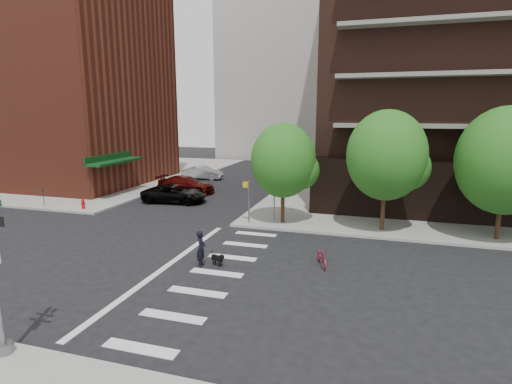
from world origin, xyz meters
TOP-DOWN VIEW (x-y plane):
  - ground at (0.00, 0.00)m, footprint 120.00×120.00m
  - sidewalk_ne at (20.50, 23.50)m, footprint 39.00×33.00m
  - sidewalk_nw at (-24.50, 23.50)m, footprint 31.00×33.00m
  - crosswalk at (2.21, -0.00)m, footprint 3.85×13.00m
  - midrise_nw at (-22.00, 18.00)m, footprint 21.40×15.50m
  - tree_a at (4.00, 8.50)m, footprint 4.00×4.00m
  - tree_b at (10.00, 8.50)m, footprint 4.50×4.50m
  - tree_c at (16.00, 8.50)m, footprint 5.00×5.00m
  - pedestrian_signal at (2.32, 7.92)m, footprint 2.18×0.67m
  - fire_hydrant at (-10.50, 7.80)m, footprint 0.24×0.24m
  - parking_meter at (-14.00, 7.80)m, footprint 0.10×0.08m
  - parked_car_black at (-5.54, 12.17)m, footprint 2.81×5.23m
  - parked_car_maroon at (-6.41, 15.95)m, footprint 2.09×5.11m
  - parked_car_silver at (-8.07, 23.14)m, footprint 1.85×4.37m
  - scooter at (7.30, 2.21)m, footprint 1.13×1.78m
  - dog_walker at (2.01, 0.57)m, footprint 0.68×0.52m
  - dog at (2.73, 0.80)m, footprint 0.69×0.42m

SIDE VIEW (x-z plane):
  - ground at x=0.00m, z-range 0.00..0.00m
  - crosswalk at x=2.21m, z-range 0.00..0.01m
  - sidewalk_ne at x=20.50m, z-range 0.00..0.15m
  - sidewalk_nw at x=-24.50m, z-range 0.00..0.15m
  - dog at x=2.73m, z-range 0.08..0.66m
  - scooter at x=7.30m, z-range 0.00..0.88m
  - fire_hydrant at x=-10.50m, z-range 0.19..0.92m
  - parked_car_black at x=-5.54m, z-range 0.00..1.40m
  - parked_car_silver at x=-8.07m, z-range 0.00..1.40m
  - parked_car_maroon at x=-6.41m, z-range 0.00..1.48m
  - dog_walker at x=2.01m, z-range 0.00..1.68m
  - parking_meter at x=-14.00m, z-range 0.30..1.62m
  - pedestrian_signal at x=2.32m, z-range 0.55..3.15m
  - tree_a at x=4.00m, z-range 1.09..6.99m
  - tree_c at x=16.00m, z-range 1.05..7.85m
  - tree_b at x=10.00m, z-range 1.22..7.87m
  - midrise_nw at x=-22.00m, z-range 0.15..20.15m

